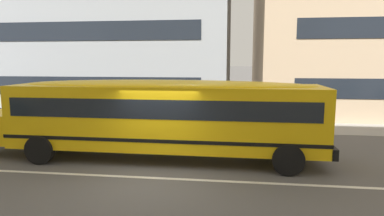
% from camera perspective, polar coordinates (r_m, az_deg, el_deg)
% --- Properties ---
extents(ground_plane, '(400.00, 400.00, 0.00)m').
position_cam_1_polar(ground_plane, '(10.07, -6.60, -11.78)').
color(ground_plane, '#54514F').
extents(sidewalk_far, '(120.00, 3.00, 0.01)m').
position_cam_1_polar(sidewalk_far, '(17.85, -0.19, -2.92)').
color(sidewalk_far, gray).
rests_on(sidewalk_far, ground_plane).
extents(lane_centreline, '(110.00, 0.16, 0.01)m').
position_cam_1_polar(lane_centreline, '(10.07, -6.60, -11.76)').
color(lane_centreline, silver).
rests_on(lane_centreline, ground_plane).
extents(school_bus, '(12.36, 2.97, 2.76)m').
position_cam_1_polar(school_bus, '(11.62, -5.73, -0.73)').
color(school_bus, yellow).
rests_on(school_bus, ground_plane).
extents(apartment_block_far_left, '(17.79, 10.51, 13.30)m').
position_cam_1_polar(apartment_block_far_left, '(26.08, -14.25, 14.97)').
color(apartment_block_far_left, gray).
rests_on(apartment_block_far_left, ground_plane).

